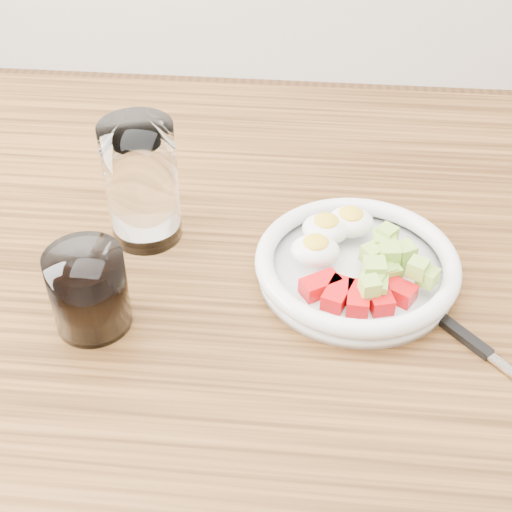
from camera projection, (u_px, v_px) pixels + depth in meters
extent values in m
cube|color=brown|center=(264.00, 298.00, 0.76)|extent=(1.50, 0.90, 0.04)
cylinder|color=white|center=(356.00, 273.00, 0.76)|extent=(0.21, 0.21, 0.01)
torus|color=white|center=(357.00, 262.00, 0.75)|extent=(0.22, 0.22, 0.02)
cube|color=red|center=(320.00, 285.00, 0.72)|extent=(0.04, 0.04, 0.02)
cube|color=red|center=(337.00, 294.00, 0.71)|extent=(0.03, 0.04, 0.02)
cube|color=red|center=(358.00, 298.00, 0.71)|extent=(0.02, 0.04, 0.02)
cube|color=red|center=(378.00, 297.00, 0.71)|extent=(0.03, 0.04, 0.02)
cube|color=red|center=(396.00, 290.00, 0.71)|extent=(0.05, 0.04, 0.02)
ellipsoid|color=white|center=(326.00, 229.00, 0.77)|extent=(0.05, 0.04, 0.03)
ellipsoid|color=yellow|center=(326.00, 221.00, 0.76)|extent=(0.03, 0.03, 0.01)
ellipsoid|color=white|center=(350.00, 222.00, 0.78)|extent=(0.05, 0.04, 0.03)
ellipsoid|color=yellow|center=(351.00, 214.00, 0.77)|extent=(0.03, 0.03, 0.01)
ellipsoid|color=white|center=(315.00, 251.00, 0.74)|extent=(0.05, 0.04, 0.03)
ellipsoid|color=yellow|center=(316.00, 242.00, 0.74)|extent=(0.03, 0.03, 0.01)
cube|color=#ACD251|center=(404.00, 252.00, 0.73)|extent=(0.03, 0.03, 0.02)
cube|color=#ACD251|center=(389.00, 273.00, 0.73)|extent=(0.03, 0.03, 0.02)
cube|color=#ACD251|center=(382.00, 273.00, 0.72)|extent=(0.03, 0.03, 0.02)
cube|color=#ACD251|center=(428.00, 277.00, 0.71)|extent=(0.02, 0.02, 0.02)
cube|color=#ACD251|center=(374.00, 270.00, 0.71)|extent=(0.02, 0.02, 0.02)
cube|color=#ACD251|center=(418.00, 268.00, 0.71)|extent=(0.02, 0.02, 0.02)
cube|color=#ACD251|center=(372.00, 255.00, 0.74)|extent=(0.03, 0.03, 0.02)
cube|color=#ACD251|center=(387.00, 235.00, 0.75)|extent=(0.03, 0.03, 0.02)
cube|color=#ACD251|center=(370.00, 287.00, 0.69)|extent=(0.02, 0.02, 0.02)
cube|color=#ACD251|center=(390.00, 254.00, 0.73)|extent=(0.02, 0.02, 0.02)
cube|color=#ACD251|center=(400.00, 261.00, 0.74)|extent=(0.03, 0.03, 0.02)
cube|color=#ACD251|center=(373.00, 281.00, 0.71)|extent=(0.03, 0.03, 0.02)
cube|color=#ACD251|center=(384.00, 243.00, 0.75)|extent=(0.02, 0.02, 0.02)
cube|color=#ACD251|center=(375.00, 289.00, 0.71)|extent=(0.02, 0.02, 0.02)
cube|color=black|center=(455.00, 329.00, 0.70)|extent=(0.07, 0.07, 0.01)
cube|color=silver|center=(512.00, 372.00, 0.65)|extent=(0.04, 0.04, 0.00)
cylinder|color=white|center=(142.00, 183.00, 0.77)|extent=(0.08, 0.08, 0.14)
cylinder|color=white|center=(89.00, 290.00, 0.68)|extent=(0.07, 0.07, 0.09)
cylinder|color=black|center=(89.00, 292.00, 0.68)|extent=(0.07, 0.07, 0.07)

